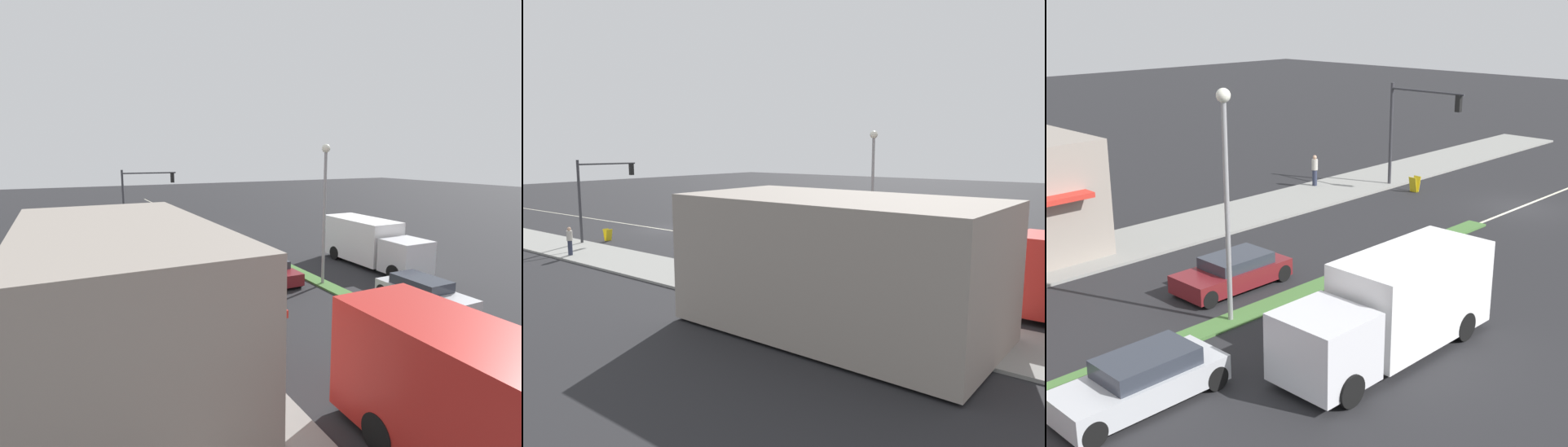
% 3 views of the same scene
% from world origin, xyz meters
% --- Properties ---
extents(ground_plane, '(160.00, 160.00, 0.00)m').
position_xyz_m(ground_plane, '(0.00, 18.00, 0.00)').
color(ground_plane, '#232326').
extents(sidewalk_right, '(4.00, 73.00, 0.12)m').
position_xyz_m(sidewalk_right, '(9.00, 18.50, 0.06)').
color(sidewalk_right, gray).
rests_on(sidewalk_right, ground).
extents(median_strip, '(0.90, 46.00, 0.10)m').
position_xyz_m(median_strip, '(0.00, 27.00, 0.05)').
color(median_strip, '#477538').
rests_on(median_strip, ground).
extents(lane_marking_center, '(0.16, 60.00, 0.01)m').
position_xyz_m(lane_marking_center, '(0.00, 0.00, 0.00)').
color(lane_marking_center, beige).
rests_on(lane_marking_center, ground).
extents(building_corner_store, '(6.28, 10.93, 4.70)m').
position_xyz_m(building_corner_store, '(10.94, 23.52, 2.47)').
color(building_corner_store, gray).
rests_on(building_corner_store, sidewalk_right).
extents(traffic_signal_main, '(4.59, 0.34, 5.60)m').
position_xyz_m(traffic_signal_main, '(6.12, 0.90, 3.90)').
color(traffic_signal_main, '#333338').
rests_on(traffic_signal_main, sidewalk_right).
extents(street_lamp, '(0.44, 0.44, 7.37)m').
position_xyz_m(street_lamp, '(0.00, 18.92, 4.78)').
color(street_lamp, gray).
rests_on(street_lamp, median_strip).
extents(pedestrian, '(0.34, 0.34, 1.71)m').
position_xyz_m(pedestrian, '(10.22, 4.19, 1.02)').
color(pedestrian, '#282D42').
rests_on(pedestrian, sidewalk_right).
extents(warning_aframe_sign, '(0.45, 0.53, 0.84)m').
position_xyz_m(warning_aframe_sign, '(5.68, 1.10, 0.43)').
color(warning_aframe_sign, yellow).
rests_on(warning_aframe_sign, ground).
extents(delivery_truck, '(2.44, 7.50, 2.87)m').
position_xyz_m(delivery_truck, '(-5.00, 16.98, 1.47)').
color(delivery_truck, silver).
rests_on(delivery_truck, ground).
extents(sedan_silver, '(1.79, 4.51, 1.35)m').
position_xyz_m(sedan_silver, '(-2.20, 23.71, 0.66)').
color(sedan_silver, '#B7BABF').
rests_on(sedan_silver, ground).
extents(sedan_maroon, '(1.88, 4.27, 1.21)m').
position_xyz_m(sedan_maroon, '(2.20, 16.93, 0.59)').
color(sedan_maroon, maroon).
rests_on(sedan_maroon, ground).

